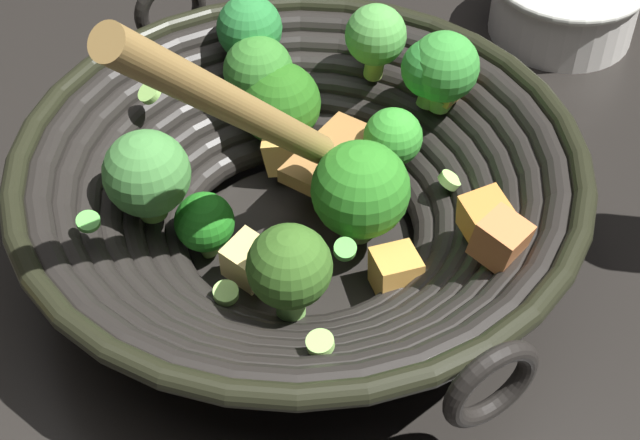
% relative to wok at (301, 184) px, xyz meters
% --- Properties ---
extents(ground_plane, '(4.00, 4.00, 0.00)m').
position_rel_wok_xyz_m(ground_plane, '(-0.00, 0.00, -0.06)').
color(ground_plane, black).
extents(wok, '(0.34, 0.34, 0.24)m').
position_rel_wok_xyz_m(wok, '(0.00, 0.00, 0.00)').
color(wok, black).
rests_on(wok, ground).
extents(prep_bowl, '(0.12, 0.12, 0.05)m').
position_rel_wok_xyz_m(prep_bowl, '(-0.16, -0.28, -0.03)').
color(prep_bowl, silver).
rests_on(prep_bowl, ground).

